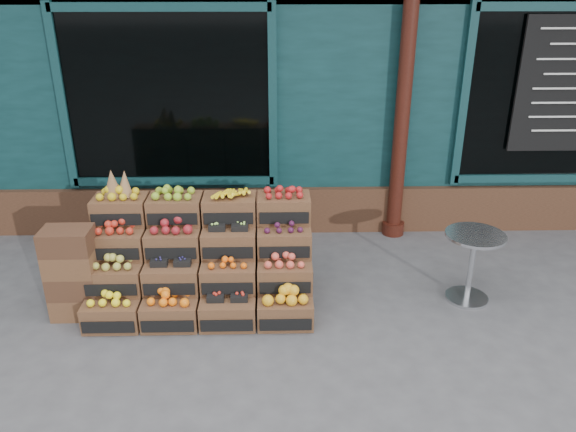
{
  "coord_description": "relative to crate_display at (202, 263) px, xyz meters",
  "views": [
    {
      "loc": [
        -0.32,
        -4.55,
        3.15
      ],
      "look_at": [
        -0.2,
        0.7,
        0.85
      ],
      "focal_mm": 35.0,
      "sensor_mm": 36.0,
      "label": 1
    }
  ],
  "objects": [
    {
      "name": "crate_display",
      "position": [
        0.0,
        0.0,
        0.0
      ],
      "size": [
        2.19,
        1.07,
        1.37
      ],
      "rotation": [
        0.0,
        0.0,
        0.0
      ],
      "color": "brown",
      "rests_on": "ground"
    },
    {
      "name": "shop_facade",
      "position": [
        1.08,
        4.62,
        1.97
      ],
      "size": [
        12.0,
        6.24,
        4.8
      ],
      "color": "#0F3134",
      "rests_on": "ground"
    },
    {
      "name": "ground",
      "position": [
        1.08,
        -0.49,
        -0.42
      ],
      "size": [
        60.0,
        60.0,
        0.0
      ],
      "primitive_type": "plane",
      "color": "#4B4B4E",
      "rests_on": "ground"
    },
    {
      "name": "shopkeeper",
      "position": [
        -0.31,
        2.24,
        0.67
      ],
      "size": [
        0.94,
        0.8,
        2.19
      ],
      "primitive_type": "imported",
      "rotation": [
        0.0,
        0.0,
        3.55
      ],
      "color": "#1E6B23",
      "rests_on": "ground"
    },
    {
      "name": "bistro_table",
      "position": [
        2.74,
        -0.05,
        0.04
      ],
      "size": [
        0.6,
        0.6,
        0.75
      ],
      "rotation": [
        0.0,
        0.0,
        0.16
      ],
      "color": "silver",
      "rests_on": "ground"
    },
    {
      "name": "spare_crates",
      "position": [
        -1.22,
        -0.25,
        0.04
      ],
      "size": [
        0.47,
        0.33,
        0.93
      ],
      "rotation": [
        0.0,
        0.0,
        0.01
      ],
      "color": "brown",
      "rests_on": "ground"
    }
  ]
}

